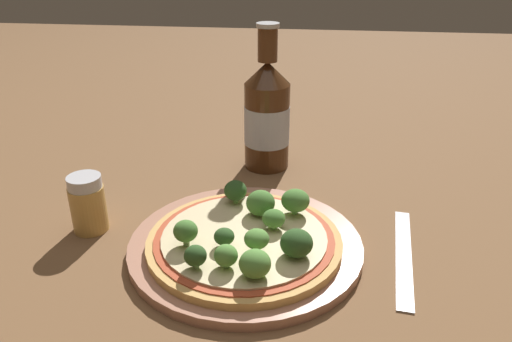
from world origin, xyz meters
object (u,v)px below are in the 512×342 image
object	(u,v)px
beer_bottle	(268,115)
pepper_shaker	(88,204)
pizza	(245,241)
fork	(403,254)

from	to	relation	value
beer_bottle	pepper_shaker	xyz separation A→B (m)	(-0.20, -0.22, -0.05)
pizza	fork	world-z (taller)	pizza
pizza	pepper_shaker	xyz separation A→B (m)	(-0.20, 0.03, 0.02)
beer_bottle	fork	distance (m)	0.30
pizza	beer_bottle	size ratio (longest dim) A/B	1.01
pepper_shaker	fork	distance (m)	0.39
beer_bottle	fork	xyz separation A→B (m)	(0.18, -0.23, -0.08)
beer_bottle	fork	bearing A→B (deg)	-51.23
pepper_shaker	beer_bottle	bearing A→B (deg)	47.24
fork	pizza	bearing A→B (deg)	103.47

